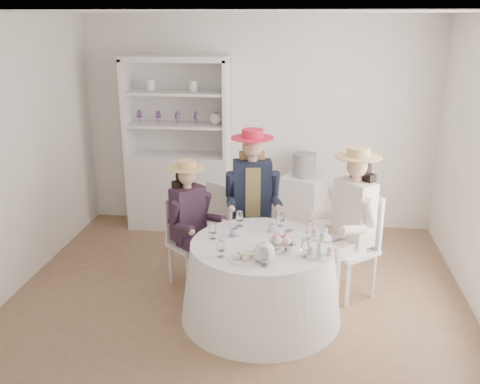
# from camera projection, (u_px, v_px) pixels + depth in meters

# --- Properties ---
(ground) EXTENTS (4.50, 4.50, 0.00)m
(ground) POSITION_uv_depth(u_px,v_px,m) (239.00, 294.00, 5.39)
(ground) COLOR brown
(ground) RESTS_ON ground
(ceiling) EXTENTS (4.50, 4.50, 0.00)m
(ceiling) POSITION_uv_depth(u_px,v_px,m) (239.00, 12.00, 4.54)
(ceiling) COLOR white
(ceiling) RESTS_ON wall_back
(wall_back) EXTENTS (4.50, 0.00, 4.50)m
(wall_back) POSITION_uv_depth(u_px,v_px,m) (258.00, 124.00, 6.85)
(wall_back) COLOR white
(wall_back) RESTS_ON ground
(wall_front) EXTENTS (4.50, 0.00, 4.50)m
(wall_front) POSITION_uv_depth(u_px,v_px,m) (195.00, 256.00, 3.08)
(wall_front) COLOR white
(wall_front) RESTS_ON ground
(wall_left) EXTENTS (0.00, 4.50, 4.50)m
(wall_left) POSITION_uv_depth(u_px,v_px,m) (11.00, 157.00, 5.23)
(wall_left) COLOR white
(wall_left) RESTS_ON ground
(tea_table) EXTENTS (1.48, 1.48, 0.73)m
(tea_table) POSITION_uv_depth(u_px,v_px,m) (261.00, 280.00, 4.89)
(tea_table) COLOR white
(tea_table) RESTS_ON ground
(hutch) EXTENTS (1.45, 0.87, 2.21)m
(hutch) POSITION_uv_depth(u_px,v_px,m) (180.00, 168.00, 6.93)
(hutch) COLOR silver
(hutch) RESTS_ON ground
(side_table) EXTENTS (0.62, 0.62, 0.74)m
(side_table) POSITION_uv_depth(u_px,v_px,m) (303.00, 204.00, 6.85)
(side_table) COLOR silver
(side_table) RESTS_ON ground
(hatbox) EXTENTS (0.35, 0.35, 0.29)m
(hatbox) POSITION_uv_depth(u_px,v_px,m) (304.00, 165.00, 6.69)
(hatbox) COLOR black
(hatbox) RESTS_ON side_table
(guest_left) EXTENTS (0.56, 0.55, 1.32)m
(guest_left) POSITION_uv_depth(u_px,v_px,m) (189.00, 216.00, 5.40)
(guest_left) COLOR silver
(guest_left) RESTS_ON ground
(guest_mid) EXTENTS (0.58, 0.61, 1.56)m
(guest_mid) POSITION_uv_depth(u_px,v_px,m) (252.00, 193.00, 5.65)
(guest_mid) COLOR silver
(guest_mid) RESTS_ON ground
(guest_right) EXTENTS (0.65, 0.63, 1.51)m
(guest_right) POSITION_uv_depth(u_px,v_px,m) (352.00, 215.00, 5.11)
(guest_right) COLOR silver
(guest_right) RESTS_ON ground
(spare_chair) EXTENTS (0.50, 0.50, 0.87)m
(spare_chair) POSITION_uv_depth(u_px,v_px,m) (224.00, 216.00, 6.18)
(spare_chair) COLOR silver
(spare_chair) RESTS_ON ground
(teacup_a) EXTENTS (0.11, 0.11, 0.07)m
(teacup_a) POSITION_uv_depth(u_px,v_px,m) (235.00, 233.00, 4.92)
(teacup_a) COLOR white
(teacup_a) RESTS_ON tea_table
(teacup_b) EXTENTS (0.07, 0.07, 0.07)m
(teacup_b) POSITION_uv_depth(u_px,v_px,m) (271.00, 228.00, 5.03)
(teacup_b) COLOR white
(teacup_b) RESTS_ON tea_table
(teacup_c) EXTENTS (0.12, 0.12, 0.07)m
(teacup_c) POSITION_uv_depth(u_px,v_px,m) (288.00, 235.00, 4.86)
(teacup_c) COLOR white
(teacup_c) RESTS_ON tea_table
(flower_bowl) EXTENTS (0.25, 0.25, 0.06)m
(flower_bowl) POSITION_uv_depth(u_px,v_px,m) (282.00, 245.00, 4.66)
(flower_bowl) COLOR white
(flower_bowl) RESTS_ON tea_table
(flower_arrangement) EXTENTS (0.18, 0.17, 0.07)m
(flower_arrangement) POSITION_uv_depth(u_px,v_px,m) (282.00, 240.00, 4.63)
(flower_arrangement) COLOR pink
(flower_arrangement) RESTS_ON tea_table
(table_teapot) EXTENTS (0.25, 0.18, 0.19)m
(table_teapot) POSITION_uv_depth(u_px,v_px,m) (265.00, 252.00, 4.40)
(table_teapot) COLOR white
(table_teapot) RESTS_ON tea_table
(sandwich_plate) EXTENTS (0.25, 0.25, 0.06)m
(sandwich_plate) POSITION_uv_depth(u_px,v_px,m) (243.00, 258.00, 4.46)
(sandwich_plate) COLOR white
(sandwich_plate) RESTS_ON tea_table
(cupcake_stand) EXTENTS (0.25, 0.25, 0.23)m
(cupcake_stand) POSITION_uv_depth(u_px,v_px,m) (320.00, 246.00, 4.50)
(cupcake_stand) COLOR white
(cupcake_stand) RESTS_ON tea_table
(stemware_set) EXTENTS (0.96, 0.96, 0.15)m
(stemware_set) POSITION_uv_depth(u_px,v_px,m) (262.00, 235.00, 4.75)
(stemware_set) COLOR white
(stemware_set) RESTS_ON tea_table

